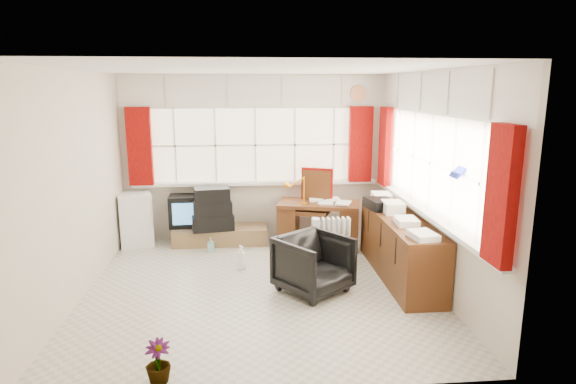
% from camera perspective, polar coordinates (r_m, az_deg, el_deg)
% --- Properties ---
extents(ground, '(4.00, 4.00, 0.00)m').
position_cam_1_polar(ground, '(5.78, -3.28, -11.23)').
color(ground, beige).
rests_on(ground, ground).
extents(room_walls, '(4.00, 4.00, 4.00)m').
position_cam_1_polar(room_walls, '(5.36, -3.47, 3.63)').
color(room_walls, beige).
rests_on(room_walls, ground).
extents(window_back, '(3.70, 0.12, 3.60)m').
position_cam_1_polar(window_back, '(7.37, -3.82, 1.63)').
color(window_back, '#FAE8C6').
rests_on(window_back, room_walls).
extents(window_right, '(0.12, 3.70, 3.60)m').
position_cam_1_polar(window_right, '(5.85, 16.00, -1.64)').
color(window_right, '#FAE8C6').
rests_on(window_right, room_walls).
extents(curtains, '(3.83, 3.83, 1.15)m').
position_cam_1_polar(curtains, '(6.37, 4.68, 4.58)').
color(curtains, '#9B0A08').
rests_on(curtains, room_walls).
extents(overhead_cabinets, '(3.98, 3.98, 0.48)m').
position_cam_1_polar(overhead_cabinets, '(6.38, 5.22, 11.74)').
color(overhead_cabinets, silver).
rests_on(overhead_cabinets, room_walls).
extents(desk, '(1.26, 0.83, 0.70)m').
position_cam_1_polar(desk, '(7.07, 3.65, -3.59)').
color(desk, '#552814').
rests_on(desk, ground).
extents(desk_lamp, '(0.16, 0.15, 0.39)m').
position_cam_1_polar(desk_lamp, '(6.85, 1.91, 0.81)').
color(desk_lamp, orange).
rests_on(desk_lamp, desk).
extents(task_chair, '(0.63, 0.64, 1.14)m').
position_cam_1_polar(task_chair, '(7.10, 3.22, -1.57)').
color(task_chair, black).
rests_on(task_chair, ground).
extents(office_chair, '(1.01, 1.01, 0.66)m').
position_cam_1_polar(office_chair, '(5.56, 3.07, -8.54)').
color(office_chair, black).
rests_on(office_chair, ground).
extents(radiator, '(0.44, 0.18, 0.66)m').
position_cam_1_polar(radiator, '(6.34, 5.35, -6.51)').
color(radiator, white).
rests_on(radiator, ground).
extents(credenza, '(0.50, 2.00, 0.85)m').
position_cam_1_polar(credenza, '(6.11, 13.14, -6.29)').
color(credenza, '#552814').
rests_on(credenza, ground).
extents(file_tray, '(0.38, 0.45, 0.13)m').
position_cam_1_polar(file_tray, '(6.41, 10.83, -1.38)').
color(file_tray, black).
rests_on(file_tray, credenza).
extents(tv_bench, '(1.40, 0.50, 0.25)m').
position_cam_1_polar(tv_bench, '(7.36, -7.99, -5.06)').
color(tv_bench, '#856042').
rests_on(tv_bench, ground).
extents(crt_tv, '(0.54, 0.51, 0.48)m').
position_cam_1_polar(crt_tv, '(7.45, -11.81, -2.09)').
color(crt_tv, black).
rests_on(crt_tv, tv_bench).
extents(hifi_stack, '(0.65, 0.47, 0.63)m').
position_cam_1_polar(hifi_stack, '(7.16, -8.96, -2.10)').
color(hifi_stack, black).
rests_on(hifi_stack, tv_bench).
extents(mini_fridge, '(0.58, 0.58, 0.79)m').
position_cam_1_polar(mini_fridge, '(7.49, -17.64, -3.09)').
color(mini_fridge, white).
rests_on(mini_fridge, ground).
extents(spray_bottle_a, '(0.17, 0.17, 0.32)m').
position_cam_1_polar(spray_bottle_a, '(6.29, -5.61, -7.72)').
color(spray_bottle_a, white).
rests_on(spray_bottle_a, ground).
extents(spray_bottle_b, '(0.10, 0.10, 0.21)m').
position_cam_1_polar(spray_bottle_b, '(7.00, -9.13, -6.20)').
color(spray_bottle_b, '#7EBCB6').
rests_on(spray_bottle_b, ground).
extents(flower_vase, '(0.22, 0.22, 0.36)m').
position_cam_1_polar(flower_vase, '(4.16, -15.17, -18.88)').
color(flower_vase, black).
rests_on(flower_vase, ground).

